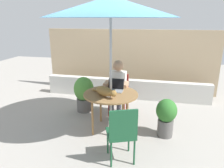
{
  "coord_description": "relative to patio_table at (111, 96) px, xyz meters",
  "views": [
    {
      "loc": [
        0.83,
        -3.63,
        2.07
      ],
      "look_at": [
        0.0,
        0.1,
        0.89
      ],
      "focal_mm": 34.31,
      "sensor_mm": 36.0,
      "label": 1
    }
  ],
  "objects": [
    {
      "name": "person_seated",
      "position": [
        0.0,
        0.63,
        0.01
      ],
      "size": [
        0.48,
        0.48,
        1.23
      ],
      "color": "white",
      "rests_on": "ground"
    },
    {
      "name": "ground_plane",
      "position": [
        0.0,
        0.0,
        -0.68
      ],
      "size": [
        14.0,
        14.0,
        0.0
      ],
      "primitive_type": "plane",
      "color": "gray"
    },
    {
      "name": "chair_occupied",
      "position": [
        0.0,
        0.79,
        -0.16
      ],
      "size": [
        0.4,
        0.4,
        0.89
      ],
      "color": "maroon",
      "rests_on": "ground"
    },
    {
      "name": "fence_back",
      "position": [
        0.0,
        2.38,
        0.21
      ],
      "size": [
        4.84,
        0.08,
        1.78
      ],
      "primitive_type": "cube",
      "color": "tan",
      "rests_on": "ground"
    },
    {
      "name": "planter_wall_low",
      "position": [
        0.0,
        1.78,
        -0.42
      ],
      "size": [
        4.36,
        0.2,
        0.51
      ],
      "primitive_type": "cube",
      "color": "beige",
      "rests_on": "ground"
    },
    {
      "name": "potted_plant_near_fence",
      "position": [
        -0.79,
        0.72,
        -0.23
      ],
      "size": [
        0.45,
        0.45,
        0.81
      ],
      "color": "#595654",
      "rests_on": "ground"
    },
    {
      "name": "chair_empty",
      "position": [
        0.38,
        -0.94,
        -0.16
      ],
      "size": [
        0.52,
        0.52,
        0.89
      ],
      "color": "#194C2D",
      "rests_on": "ground"
    },
    {
      "name": "patio_table",
      "position": [
        0.0,
        0.0,
        0.0
      ],
      "size": [
        1.01,
        1.01,
        0.74
      ],
      "color": "olive",
      "rests_on": "ground"
    },
    {
      "name": "cat",
      "position": [
        -0.06,
        -0.17,
        0.15
      ],
      "size": [
        0.55,
        0.43,
        0.17
      ],
      "color": "olive",
      "rests_on": "patio_table"
    },
    {
      "name": "potted_plant_by_chair",
      "position": [
        1.02,
        -0.02,
        -0.28
      ],
      "size": [
        0.37,
        0.37,
        0.71
      ],
      "color": "#595654",
      "rests_on": "ground"
    },
    {
      "name": "laptop",
      "position": [
        0.05,
        0.19,
        0.13
      ],
      "size": [
        0.3,
        0.26,
        0.21
      ],
      "color": "gray",
      "rests_on": "patio_table"
    },
    {
      "name": "patio_umbrella",
      "position": [
        0.0,
        0.0,
        1.57
      ],
      "size": [
        2.27,
        2.27,
        2.42
      ],
      "color": "#B7B7BC",
      "rests_on": "ground"
    }
  ]
}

